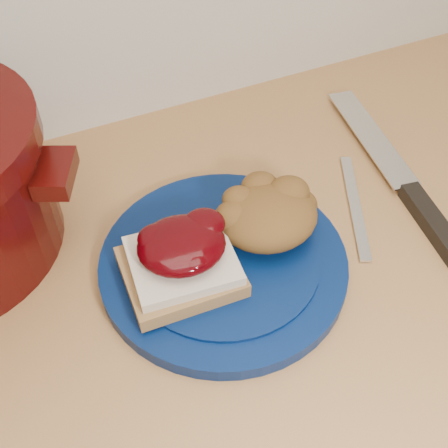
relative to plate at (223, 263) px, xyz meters
name	(u,v)px	position (x,y,z in m)	size (l,w,h in m)	color
base_cabinet	(206,436)	(-0.03, 0.01, -0.48)	(4.00, 0.60, 0.86)	beige
plate	(223,263)	(0.00, 0.00, 0.00)	(0.27, 0.27, 0.02)	#051948
sandwich	(181,259)	(-0.05, 0.00, 0.04)	(0.12, 0.11, 0.06)	olive
stuffing_mound	(268,217)	(0.06, 0.01, 0.04)	(0.11, 0.10, 0.06)	brown
chef_knife	(415,198)	(0.26, -0.01, 0.00)	(0.08, 0.34, 0.02)	black
butter_knife	(355,205)	(0.19, 0.02, -0.01)	(0.18, 0.01, 0.00)	silver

